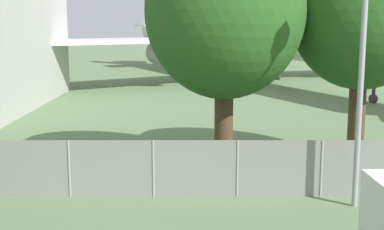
# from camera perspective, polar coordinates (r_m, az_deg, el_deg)

# --- Properties ---
(perimeter_fence) EXTENTS (56.07, 0.07, 1.75)m
(perimeter_fence) POSITION_cam_1_polar(r_m,az_deg,el_deg) (16.28, -4.21, -5.72)
(perimeter_fence) COLOR gray
(perimeter_fence) RESTS_ON ground
(airplane) EXTENTS (38.12, 46.25, 13.29)m
(airplane) POSITION_cam_1_polar(r_m,az_deg,el_deg) (47.15, 7.55, 8.76)
(airplane) COLOR white
(airplane) RESTS_ON ground
(tree_left_of_cabin) EXTENTS (5.44, 5.44, 8.61)m
(tree_left_of_cabin) POSITION_cam_1_polar(r_m,az_deg,el_deg) (18.38, 3.47, 10.92)
(tree_left_of_cabin) COLOR #4C3823
(tree_left_of_cabin) RESTS_ON ground
(tree_behind_benches) EXTENTS (5.13, 5.13, 8.47)m
(tree_behind_benches) POSITION_cam_1_polar(r_m,az_deg,el_deg) (20.29, 17.64, 10.46)
(tree_behind_benches) COLOR #4C3823
(tree_behind_benches) RESTS_ON ground
(light_mast) EXTENTS (0.44, 0.44, 7.17)m
(light_mast) POSITION_cam_1_polar(r_m,az_deg,el_deg) (15.51, 17.67, 6.40)
(light_mast) COLOR #99999E
(light_mast) RESTS_ON ground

